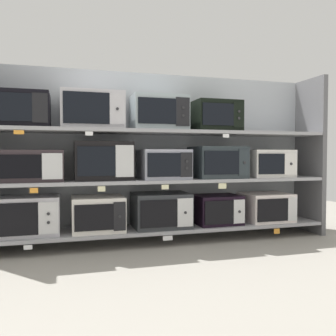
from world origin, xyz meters
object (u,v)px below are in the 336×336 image
(microwave_4, at_px, (266,207))
(microwave_8, at_px, (217,162))
(microwave_12, at_px, (159,113))
(microwave_3, at_px, (217,209))
(microwave_1, at_px, (98,214))
(microwave_11, at_px, (92,110))
(microwave_13, at_px, (214,117))
(microwave_7, at_px, (164,164))
(microwave_6, at_px, (103,161))
(microwave_2, at_px, (161,210))
(microwave_5, at_px, (31,166))
(microwave_0, at_px, (29,216))
(microwave_9, at_px, (267,163))
(microwave_10, at_px, (23,110))

(microwave_4, height_order, microwave_8, microwave_8)
(microwave_4, xyz_separation_m, microwave_12, (-1.12, 0.00, 0.91))
(microwave_3, distance_m, microwave_12, 1.08)
(microwave_1, distance_m, microwave_3, 1.14)
(microwave_11, bearing_deg, microwave_8, 0.02)
(microwave_3, relative_size, microwave_13, 0.99)
(microwave_7, height_order, microwave_11, microwave_11)
(microwave_1, height_order, microwave_7, microwave_7)
(microwave_6, xyz_separation_m, microwave_7, (0.55, -0.00, -0.03))
(microwave_6, bearing_deg, microwave_8, 0.00)
(microwave_7, bearing_deg, microwave_2, 179.77)
(microwave_2, relative_size, microwave_13, 1.18)
(microwave_2, bearing_deg, microwave_5, 179.99)
(microwave_3, bearing_deg, microwave_1, 179.99)
(microwave_3, distance_m, microwave_4, 0.54)
(microwave_0, bearing_deg, microwave_6, 0.03)
(microwave_8, xyz_separation_m, microwave_12, (-0.58, -0.00, 0.45))
(microwave_1, height_order, microwave_11, microwave_11)
(microwave_4, height_order, microwave_5, microwave_5)
(microwave_2, relative_size, microwave_8, 1.07)
(microwave_4, bearing_deg, microwave_9, 1.47)
(microwave_7, xyz_separation_m, microwave_9, (1.08, 0.00, 0.00))
(microwave_0, relative_size, microwave_9, 1.12)
(microwave_5, height_order, microwave_7, microwave_7)
(microwave_2, distance_m, microwave_5, 1.20)
(microwave_8, distance_m, microwave_9, 0.54)
(microwave_6, bearing_deg, microwave_10, -179.99)
(microwave_2, xyz_separation_m, microwave_12, (-0.02, 0.00, 0.89))
(microwave_7, xyz_separation_m, microwave_8, (0.54, 0.00, 0.02))
(microwave_7, distance_m, microwave_8, 0.54)
(microwave_4, height_order, microwave_11, microwave_11)
(microwave_9, bearing_deg, microwave_7, -179.99)
(microwave_2, bearing_deg, microwave_4, -0.00)
(microwave_1, distance_m, microwave_7, 0.74)
(microwave_2, relative_size, microwave_6, 1.02)
(microwave_3, distance_m, microwave_7, 0.70)
(microwave_2, distance_m, microwave_7, 0.42)
(microwave_0, distance_m, microwave_1, 0.57)
(microwave_3, distance_m, microwave_6, 1.19)
(microwave_8, relative_size, microwave_13, 1.10)
(microwave_9, bearing_deg, microwave_11, -179.99)
(microwave_7, bearing_deg, microwave_3, -0.00)
(microwave_4, height_order, microwave_12, microwave_12)
(microwave_11, bearing_deg, microwave_1, 0.47)
(microwave_11, xyz_separation_m, microwave_13, (1.15, 0.00, -0.02))
(microwave_1, bearing_deg, microwave_4, -0.01)
(microwave_10, relative_size, microwave_13, 0.99)
(microwave_13, bearing_deg, microwave_5, 180.00)
(microwave_2, relative_size, microwave_5, 0.95)
(microwave_6, distance_m, microwave_11, 0.45)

